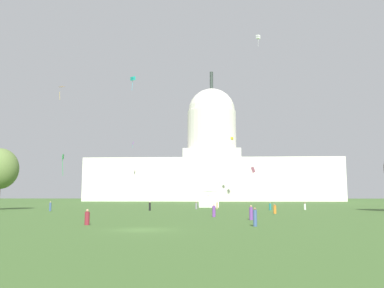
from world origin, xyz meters
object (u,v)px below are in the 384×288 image
(person_purple_back_center, at_px, (214,211))
(person_denim_back_right, at_px, (255,218))
(person_tan_deep_crowd, at_px, (217,206))
(person_denim_front_right, at_px, (50,207))
(kite_green_low, at_px, (63,159))
(person_teal_mid_right, at_px, (270,207))
(kite_white_high, at_px, (258,37))
(kite_turquoise_mid, at_px, (133,79))
(person_white_lawn_far_left, at_px, (305,206))
(kite_yellow_mid, at_px, (232,139))
(person_purple_near_tent, at_px, (251,213))
(person_orange_front_left, at_px, (275,209))
(person_black_lawn_far_right, at_px, (150,206))
(kite_orange_mid, at_px, (59,89))
(kite_violet_mid, at_px, (133,144))
(tree_west_near, at_px, (0,169))
(event_tent, at_px, (209,196))
(person_grey_near_tree_west, at_px, (196,206))
(capitol_building, at_px, (212,165))
(kite_pink_low, at_px, (253,170))

(person_purple_back_center, bearing_deg, person_denim_back_right, 103.20)
(person_tan_deep_crowd, xyz_separation_m, person_denim_front_right, (-31.23, -14.33, 0.09))
(kite_green_low, bearing_deg, person_teal_mid_right, -28.23)
(kite_white_high, xyz_separation_m, kite_turquoise_mid, (-36.61, -35.45, -24.98))
(person_white_lawn_far_left, distance_m, kite_yellow_mid, 97.21)
(person_purple_near_tent, xyz_separation_m, person_orange_front_left, (5.33, 17.15, -0.10))
(person_black_lawn_far_right, height_order, kite_yellow_mid, kite_yellow_mid)
(person_black_lawn_far_right, xyz_separation_m, kite_yellow_mid, (20.44, 98.99, 27.14))
(person_tan_deep_crowd, height_order, kite_white_high, kite_white_high)
(person_black_lawn_far_right, bearing_deg, kite_orange_mid, -158.81)
(person_teal_mid_right, bearing_deg, kite_violet_mid, -69.03)
(person_purple_back_center, relative_size, kite_violet_mid, 0.56)
(kite_yellow_mid, relative_size, kite_turquoise_mid, 0.88)
(tree_west_near, height_order, person_denim_back_right, tree_west_near)
(event_tent, height_order, kite_violet_mid, kite_violet_mid)
(person_tan_deep_crowd, distance_m, kite_green_low, 35.09)
(person_black_lawn_far_right, relative_size, kite_yellow_mid, 0.53)
(person_grey_near_tree_west, relative_size, kite_orange_mid, 0.51)
(person_orange_front_left, bearing_deg, tree_west_near, 165.72)
(person_denim_back_right, bearing_deg, person_white_lawn_far_left, 162.32)
(kite_orange_mid, xyz_separation_m, kite_yellow_mid, (47.32, 78.67, -1.92))
(event_tent, bearing_deg, person_purple_near_tent, -85.36)
(person_black_lawn_far_right, xyz_separation_m, kite_green_low, (-13.44, -10.29, 8.20))
(capitol_building, height_order, kite_violet_mid, capitol_building)
(person_denim_back_right, bearing_deg, person_grey_near_tree_west, -170.95)
(person_purple_back_center, relative_size, person_denim_front_right, 0.96)
(person_purple_near_tent, distance_m, kite_pink_low, 52.23)
(person_tan_deep_crowd, bearing_deg, kite_yellow_mid, -120.15)
(capitol_building, bearing_deg, person_black_lawn_far_right, -94.70)
(person_grey_near_tree_west, xyz_separation_m, kite_white_high, (19.61, 49.06, 57.28))
(kite_pink_low, bearing_deg, kite_orange_mid, 102.41)
(person_teal_mid_right, xyz_separation_m, kite_green_low, (-36.90, -14.25, 8.31))
(person_grey_near_tree_west, height_order, kite_orange_mid, kite_orange_mid)
(person_tan_deep_crowd, xyz_separation_m, kite_violet_mid, (-38.97, 98.72, 26.72))
(person_denim_front_right, distance_m, kite_violet_mid, 116.41)
(person_orange_front_left, bearing_deg, kite_white_high, 85.49)
(person_orange_front_left, bearing_deg, kite_violet_mid, 111.96)
(capitol_building, relative_size, kite_pink_low, 38.26)
(kite_violet_mid, bearing_deg, kite_white_high, -118.29)
(person_denim_back_right, xyz_separation_m, kite_yellow_mid, (4.32, 138.29, 27.15))
(person_black_lawn_far_right, height_order, kite_green_low, kite_green_low)
(person_white_lawn_far_left, distance_m, kite_white_high, 77.41)
(person_teal_mid_right, distance_m, person_purple_near_tent, 33.78)
(person_black_lawn_far_right, xyz_separation_m, person_denim_front_right, (-18.25, -3.07, 0.01))
(kite_white_high, bearing_deg, person_black_lawn_far_right, -158.21)
(event_tent, bearing_deg, kite_pink_low, -14.51)
(kite_yellow_mid, bearing_deg, capitol_building, -42.30)
(person_white_lawn_far_left, bearing_deg, person_tan_deep_crowd, -20.91)
(tree_west_near, distance_m, kite_yellow_mid, 111.59)
(kite_orange_mid, distance_m, kite_turquoise_mid, 18.84)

